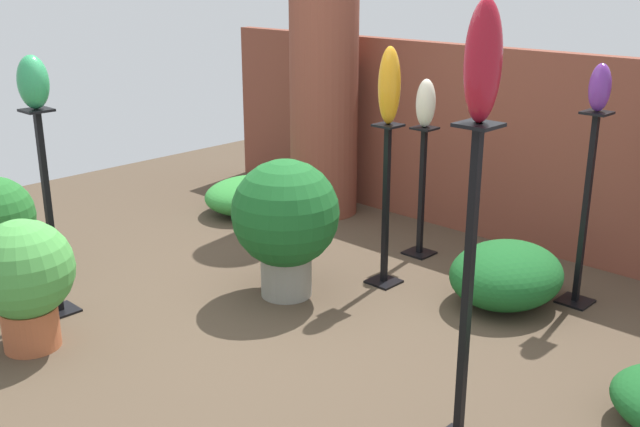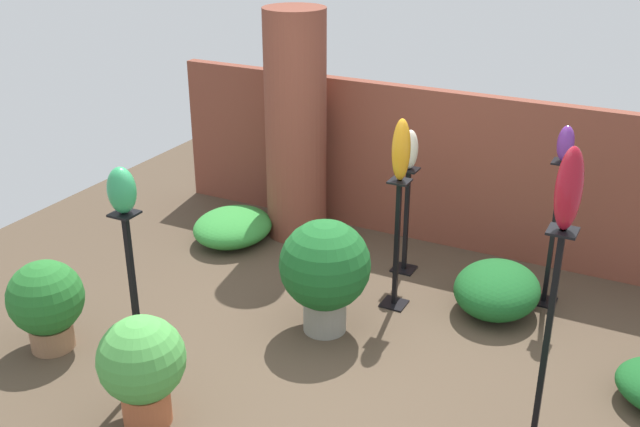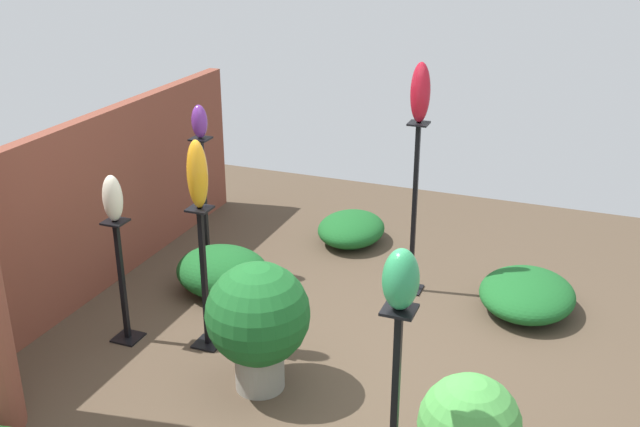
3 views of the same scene
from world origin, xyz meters
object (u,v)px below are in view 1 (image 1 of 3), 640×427
Objects in this scene: pedestal_amber at (386,213)px; pedestal_jade at (50,223)px; brick_pillar at (324,87)px; pedestal_ivory at (422,198)px; art_vase_violet at (600,88)px; art_vase_jade at (33,82)px; pedestal_ruby at (466,306)px; art_vase_amber at (389,86)px; potted_plant_walkway_edge at (285,218)px; art_vase_ruby at (483,61)px; potted_plant_back_center at (24,276)px; pedestal_violet at (585,219)px; art_vase_ivory at (426,103)px.

pedestal_amber is 2.14m from pedestal_jade.
pedestal_ivory is at bearing -11.74° from brick_pillar.
art_vase_violet is 0.92× the size of art_vase_jade.
pedestal_ruby is 3.00× the size of art_vase_amber.
art_vase_jade is 0.34× the size of potted_plant_walkway_edge.
pedestal_ruby reaches higher than potted_plant_walkway_edge.
art_vase_ruby reaches higher than pedestal_ruby.
brick_pillar is 1.99× the size of pedestal_amber.
art_vase_ruby is at bearing -40.33° from art_vase_amber.
potted_plant_back_center is at bearing -112.48° from art_vase_amber.
pedestal_amber is at bearing 56.23° from art_vase_jade.
art_vase_violet is (1.10, 0.61, 0.89)m from pedestal_amber.
pedestal_ruby reaches higher than pedestal_jade.
pedestal_violet is 1.26m from pedestal_ivory.
brick_pillar is at bearing 94.61° from art_vase_jade.
art_vase_violet is 0.83× the size of art_vase_ivory.
pedestal_amber is at bearing 56.23° from pedestal_jade.
art_vase_ruby is 0.52× the size of potted_plant_walkway_edge.
pedestal_amber reaches higher than pedestal_ivory.
art_vase_amber reaches higher than art_vase_violet.
pedestal_violet is 2.61× the size of art_vase_ruby.
art_vase_violet is (2.50, -0.26, 0.29)m from brick_pillar.
potted_plant_walkway_edge is at bearing 161.19° from pedestal_ruby.
art_vase_amber reaches higher than pedestal_violet.
pedestal_ruby is (2.81, -2.07, -0.42)m from brick_pillar.
art_vase_jade reaches higher than potted_plant_walkway_edge.
pedestal_amber is 2.28m from potted_plant_back_center.
art_vase_jade is (-2.29, -2.39, 0.05)m from art_vase_violet.
pedestal_amber is (-1.10, -0.61, -0.07)m from pedestal_violet.
pedestal_ruby is at bearing -18.81° from potted_plant_walkway_edge.
art_vase_jade is (0.21, -2.65, 0.34)m from brick_pillar.
art_vase_ivory is 0.38× the size of potted_plant_walkway_edge.
art_vase_ivory reaches higher than pedestal_violet.
pedestal_amber is 3.88× the size of art_vase_violet.
brick_pillar reaches higher than pedestal_violet.
art_vase_ivory is 1.12× the size of art_vase_jade.
art_vase_amber is at bearing 56.23° from art_vase_jade.
pedestal_jade is at bearing -167.44° from pedestal_ruby.
art_vase_amber is at bearing 56.23° from pedestal_jade.
art_vase_ruby is at bearing -80.37° from art_vase_violet.
brick_pillar reaches higher than pedestal_amber.
art_vase_ivory is (-1.56, 1.81, 0.46)m from pedestal_ruby.
brick_pillar is at bearing 148.09° from pedestal_amber.
art_vase_amber is 1.89m from art_vase_ruby.
pedestal_ruby reaches higher than pedestal_violet.
pedestal_ruby is 2.66m from pedestal_jade.
art_vase_ruby is (0.31, -1.81, 1.15)m from pedestal_violet.
pedestal_ruby is 1.62× the size of potted_plant_walkway_edge.
art_vase_amber is 0.65× the size of potted_plant_back_center.
pedestal_jade is at bearing -113.43° from art_vase_ivory.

